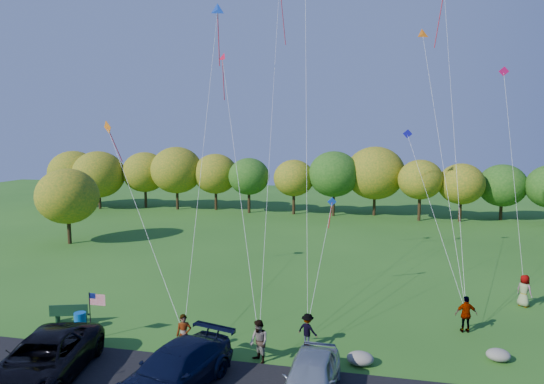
# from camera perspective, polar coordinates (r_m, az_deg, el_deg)

# --- Properties ---
(ground) EXTENTS (140.00, 140.00, 0.00)m
(ground) POSITION_cam_1_polar(r_m,az_deg,el_deg) (23.76, -2.59, -18.41)
(ground) COLOR #285D1A
(ground) RESTS_ON ground
(treeline) EXTENTS (77.00, 27.77, 8.57)m
(treeline) POSITION_cam_1_polar(r_m,az_deg,el_deg) (56.93, 8.03, 1.50)
(treeline) COLOR #392814
(treeline) RESTS_ON ground
(minivan_dark) EXTENTS (4.17, 6.96, 1.81)m
(minivan_dark) POSITION_cam_1_polar(r_m,az_deg,el_deg) (22.96, -25.34, -17.40)
(minivan_dark) COLOR black
(minivan_dark) RESTS_ON asphalt_lane
(minivan_navy) EXTENTS (3.87, 6.37, 1.73)m
(minivan_navy) POSITION_cam_1_polar(r_m,az_deg,el_deg) (20.64, -11.39, -19.84)
(minivan_navy) COLOR black
(minivan_navy) RESTS_ON asphalt_lane
(minivan_silver) EXTENTS (2.11, 4.95, 1.67)m
(minivan_silver) POSITION_cam_1_polar(r_m,az_deg,el_deg) (19.90, 4.59, -20.90)
(minivan_silver) COLOR #AFB6BA
(minivan_silver) RESTS_ON asphalt_lane
(flyer_a) EXTENTS (0.81, 0.65, 1.91)m
(flyer_a) POSITION_cam_1_polar(r_m,az_deg,el_deg) (23.55, -10.33, -16.21)
(flyer_a) COLOR #4C4C59
(flyer_a) RESTS_ON ground
(flyer_b) EXTENTS (1.19, 1.18, 1.94)m
(flyer_b) POSITION_cam_1_polar(r_m,az_deg,el_deg) (22.51, -1.55, -17.20)
(flyer_b) COLOR #4C4C59
(flyer_b) RESTS_ON ground
(flyer_c) EXTENTS (1.18, 0.96, 1.60)m
(flyer_c) POSITION_cam_1_polar(r_m,az_deg,el_deg) (24.19, 4.21, -15.87)
(flyer_c) COLOR #4C4C59
(flyer_c) RESTS_ON ground
(flyer_d) EXTENTS (1.17, 0.63, 1.90)m
(flyer_d) POSITION_cam_1_polar(r_m,az_deg,el_deg) (27.44, 21.87, -13.20)
(flyer_d) COLOR #4C4C59
(flyer_d) RESTS_ON ground
(flyer_e) EXTENTS (1.07, 1.09, 1.90)m
(flyer_e) POSITION_cam_1_polar(r_m,az_deg,el_deg) (32.64, 27.55, -10.25)
(flyer_e) COLOR #4C4C59
(flyer_e) RESTS_ON ground
(park_bench) EXTENTS (1.92, 0.90, 1.09)m
(park_bench) POSITION_cam_1_polar(r_m,az_deg,el_deg) (28.78, -22.70, -13.05)
(park_bench) COLOR black
(park_bench) RESTS_ON ground
(trash_barrel) EXTENTS (0.61, 0.61, 0.91)m
(trash_barrel) POSITION_cam_1_polar(r_m,az_deg,el_deg) (27.89, -21.63, -13.94)
(trash_barrel) COLOR #0B4EA6
(trash_barrel) RESTS_ON ground
(flag_assembly) EXTENTS (0.89, 0.58, 2.40)m
(flag_assembly) POSITION_cam_1_polar(r_m,az_deg,el_deg) (25.92, -20.17, -12.35)
(flag_assembly) COLOR black
(flag_assembly) RESTS_ON ground
(boulder_near) EXTENTS (1.19, 0.93, 0.59)m
(boulder_near) POSITION_cam_1_polar(r_m,az_deg,el_deg) (22.92, 10.34, -18.71)
(boulder_near) COLOR #9F968B
(boulder_near) RESTS_ON ground
(boulder_far) EXTENTS (1.05, 0.87, 0.55)m
(boulder_far) POSITION_cam_1_polar(r_m,az_deg,el_deg) (25.09, 25.08, -16.98)
(boulder_far) COLOR gray
(boulder_far) RESTS_ON ground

